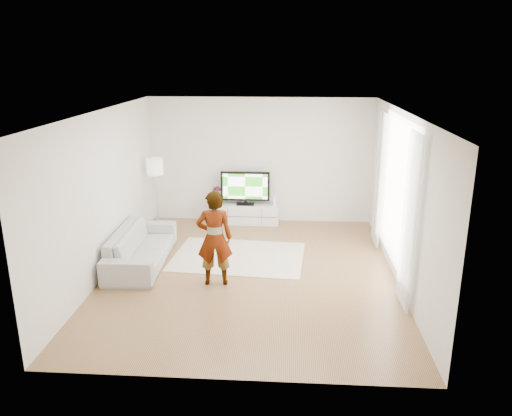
# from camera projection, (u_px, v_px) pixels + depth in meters

# --- Properties ---
(floor) EXTENTS (6.00, 6.00, 0.00)m
(floor) POSITION_uv_depth(u_px,v_px,m) (250.00, 274.00, 8.73)
(floor) COLOR #A7744B
(floor) RESTS_ON ground
(ceiling) EXTENTS (6.00, 6.00, 0.00)m
(ceiling) POSITION_uv_depth(u_px,v_px,m) (249.00, 112.00, 7.91)
(ceiling) COLOR white
(ceiling) RESTS_ON wall_back
(wall_left) EXTENTS (0.02, 6.00, 2.80)m
(wall_left) POSITION_uv_depth(u_px,v_px,m) (104.00, 194.00, 8.48)
(wall_left) COLOR silver
(wall_left) RESTS_ON floor
(wall_right) EXTENTS (0.02, 6.00, 2.80)m
(wall_right) POSITION_uv_depth(u_px,v_px,m) (402.00, 199.00, 8.16)
(wall_right) COLOR silver
(wall_right) RESTS_ON floor
(wall_back) EXTENTS (5.00, 0.02, 2.80)m
(wall_back) POSITION_uv_depth(u_px,v_px,m) (260.00, 161.00, 11.18)
(wall_back) COLOR silver
(wall_back) RESTS_ON floor
(wall_front) EXTENTS (5.00, 0.02, 2.80)m
(wall_front) POSITION_uv_depth(u_px,v_px,m) (228.00, 271.00, 5.46)
(wall_front) COLOR silver
(wall_front) RESTS_ON floor
(window) EXTENTS (0.01, 2.60, 2.50)m
(window) POSITION_uv_depth(u_px,v_px,m) (397.00, 192.00, 8.43)
(window) COLOR white
(window) RESTS_ON wall_right
(curtain_near) EXTENTS (0.04, 0.70, 2.60)m
(curtain_near) POSITION_uv_depth(u_px,v_px,m) (409.00, 222.00, 7.23)
(curtain_near) COLOR white
(curtain_near) RESTS_ON floor
(curtain_far) EXTENTS (0.04, 0.70, 2.60)m
(curtain_far) POSITION_uv_depth(u_px,v_px,m) (379.00, 179.00, 9.71)
(curtain_far) COLOR white
(curtain_far) RESTS_ON floor
(media_console) EXTENTS (1.51, 0.43, 0.43)m
(media_console) POSITION_uv_depth(u_px,v_px,m) (245.00, 214.00, 11.33)
(media_console) COLOR white
(media_console) RESTS_ON floor
(television) EXTENTS (1.10, 0.22, 0.76)m
(television) POSITION_uv_depth(u_px,v_px,m) (245.00, 187.00, 11.17)
(television) COLOR black
(television) RESTS_ON media_console
(game_console) EXTENTS (0.06, 0.17, 0.22)m
(game_console) POSITION_uv_depth(u_px,v_px,m) (275.00, 201.00, 11.19)
(game_console) COLOR white
(game_console) RESTS_ON media_console
(potted_plant) EXTENTS (0.28, 0.28, 0.41)m
(potted_plant) POSITION_uv_depth(u_px,v_px,m) (217.00, 196.00, 11.25)
(potted_plant) COLOR #3F7238
(potted_plant) RESTS_ON media_console
(rug) EXTENTS (2.55, 1.93, 0.01)m
(rug) POSITION_uv_depth(u_px,v_px,m) (238.00, 256.00, 9.46)
(rug) COLOR beige
(rug) RESTS_ON floor
(player) EXTENTS (0.62, 0.45, 1.60)m
(player) POSITION_uv_depth(u_px,v_px,m) (215.00, 238.00, 8.11)
(player) COLOR #334772
(player) RESTS_ON rug
(sofa) EXTENTS (0.95, 2.26, 0.65)m
(sofa) POSITION_uv_depth(u_px,v_px,m) (141.00, 246.00, 9.08)
(sofa) COLOR #B6B6B1
(sofa) RESTS_ON floor
(floor_lamp) EXTENTS (0.35, 0.35, 1.58)m
(floor_lamp) POSITION_uv_depth(u_px,v_px,m) (155.00, 170.00, 10.59)
(floor_lamp) COLOR silver
(floor_lamp) RESTS_ON floor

